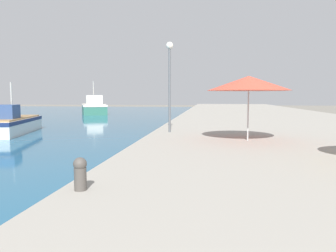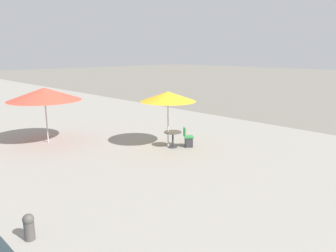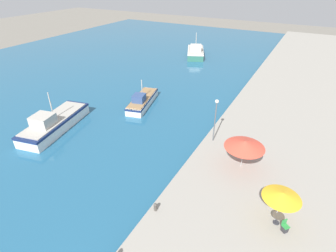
{
  "view_description": "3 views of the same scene",
  "coord_description": "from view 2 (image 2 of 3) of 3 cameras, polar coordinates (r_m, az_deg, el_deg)",
  "views": [
    {
      "loc": [
        2.95,
        1.99,
        2.62
      ],
      "look_at": [
        1.5,
        13.32,
        1.59
      ],
      "focal_mm": 35.0,
      "sensor_mm": 36.0,
      "label": 1
    },
    {
      "loc": [
        -2.08,
        0.78,
        5.1
      ],
      "look_at": [
        8.16,
        11.22,
        1.79
      ],
      "focal_mm": 35.0,
      "sensor_mm": 36.0,
      "label": 2
    },
    {
      "loc": [
        7.57,
        -3.11,
        15.68
      ],
      "look_at": [
        -4.0,
        18.0,
        1.39
      ],
      "focal_mm": 28.0,
      "sensor_mm": 36.0,
      "label": 3
    }
  ],
  "objects": [
    {
      "name": "mooring_bollard",
      "position": [
        8.61,
        -23.07,
        -15.75
      ],
      "size": [
        0.26,
        0.26,
        0.65
      ],
      "color": "#4C4742",
      "rests_on": "quay_promenade"
    },
    {
      "name": "cafe_umbrella_white",
      "position": [
        16.59,
        -20.73,
        5.23
      ],
      "size": [
        3.43,
        3.43,
        2.68
      ],
      "color": "#B7B7B7",
      "rests_on": "quay_promenade"
    },
    {
      "name": "cafe_umbrella_pink",
      "position": [
        14.75,
        -0.0,
        5.17
      ],
      "size": [
        2.52,
        2.52,
        2.59
      ],
      "color": "#B7B7B7",
      "rests_on": "quay_promenade"
    },
    {
      "name": "cafe_chair_left",
      "position": [
        15.22,
        3.54,
        -2.45
      ],
      "size": [
        0.59,
        0.58,
        0.91
      ],
      "rotation": [
        0.0,
        0.0,
        4.05
      ],
      "color": "#2D2D33",
      "rests_on": "quay_promenade"
    },
    {
      "name": "cafe_table",
      "position": [
        15.06,
        0.84,
        -1.77
      ],
      "size": [
        0.8,
        0.8,
        0.74
      ],
      "color": "#333338",
      "rests_on": "quay_promenade"
    }
  ]
}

